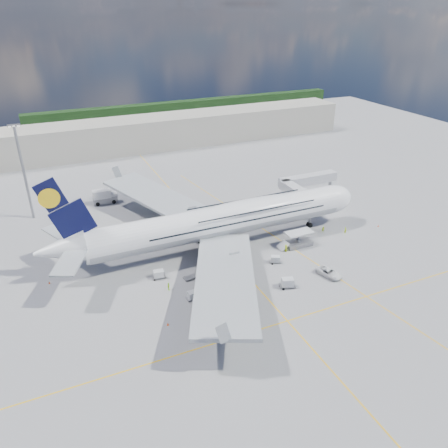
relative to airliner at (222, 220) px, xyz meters
name	(u,v)px	position (x,y,z in m)	size (l,w,h in m)	color
ground	(239,267)	(-0.26, -10.00, -6.87)	(300.00, 300.00, 0.00)	gray
taxi_line_main	(239,267)	(-0.26, -10.00, -6.86)	(0.25, 220.00, 0.01)	#EBB00C
taxi_line_cross	(287,321)	(-0.26, -30.00, -6.86)	(120.00, 0.25, 0.01)	#EBB00C
taxi_line_diag	(272,235)	(13.74, 0.00, -6.86)	(0.25, 100.00, 0.01)	#EBB00C
airliner	(222,220)	(0.00, 0.00, 0.00)	(77.26, 79.15, 23.71)	white
jet_bridge	(304,185)	(29.55, 10.94, -0.02)	(18.80, 12.10, 8.50)	#B7B7BC
cargo_loader	(298,241)	(16.56, -7.11, -5.62)	(8.53, 3.20, 3.67)	silver
light_mast	(24,172)	(-40.26, 35.00, 6.34)	(3.00, 0.70, 25.50)	gray
terminal	(134,135)	(-0.26, 85.00, -0.87)	(180.00, 16.00, 12.00)	#B2AD9E
tree_line	(190,108)	(39.74, 130.00, -2.87)	(160.00, 6.00, 8.00)	#193814
dolly_row_a	(193,295)	(-13.60, -16.72, -5.92)	(2.83, 1.59, 1.76)	gray
dolly_row_b	(205,291)	(-10.98, -16.50, -5.89)	(3.23, 2.46, 1.82)	gray
dolly_row_c	(190,277)	(-11.66, -9.82, -6.54)	(3.07, 1.93, 0.42)	gray
dolly_back	(159,274)	(-17.65, -6.92, -5.88)	(3.06, 1.88, 1.83)	gray
dolly_nose_far	(275,259)	(7.84, -11.60, -5.98)	(2.96, 2.42, 1.66)	gray
dolly_nose_near	(287,283)	(5.32, -20.82, -5.78)	(3.58, 2.63, 2.03)	gray
baggage_tug	(228,295)	(-7.21, -19.25, -6.09)	(3.12, 2.26, 1.77)	silver
catering_truck_inner	(182,207)	(-2.51, 21.76, -5.25)	(5.71, 2.27, 3.42)	gray
catering_truck_outer	(105,197)	(-20.74, 36.91, -4.94)	(6.99, 2.78, 4.15)	gray
service_van	(329,273)	(15.53, -20.89, -6.08)	(2.62, 5.67, 1.58)	white
crew_nose	(345,231)	(30.81, -6.87, -5.95)	(0.67, 0.44, 1.83)	#C4EA18
crew_loader	(323,229)	(26.23, -3.97, -6.06)	(0.79, 0.61, 1.62)	#DCFC1A
crew_wing	(169,286)	(-17.11, -11.92, -5.99)	(1.03, 0.43, 1.76)	#A5E618
crew_van	(286,248)	(12.56, -8.31, -5.98)	(0.87, 0.57, 1.78)	#C0DB17
crew_tug	(243,287)	(-3.50, -18.33, -5.93)	(1.21, 0.69, 1.87)	#C1E217
cone_nose	(378,226)	(41.25, -7.17, -6.64)	(0.37, 0.37, 0.48)	#FF530D
cone_wing_left_inner	(190,232)	(-4.78, 9.52, -6.57)	(0.48, 0.48, 0.61)	#FF530D
cone_wing_left_outer	(122,228)	(-19.87, 18.55, -6.57)	(0.49, 0.49, 0.63)	#FF530D
cone_wing_right_inner	(229,269)	(-2.90, -10.24, -6.57)	(0.48, 0.48, 0.61)	#FF530D
cone_wing_right_outer	(168,324)	(-20.53, -22.21, -6.60)	(0.44, 0.44, 0.56)	#FF530D
cone_tail	(49,283)	(-38.96, 0.41, -6.64)	(0.37, 0.37, 0.48)	#FF530D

